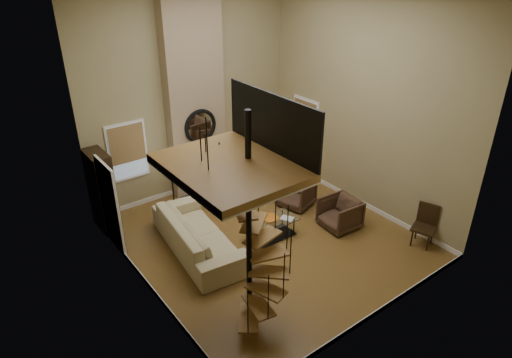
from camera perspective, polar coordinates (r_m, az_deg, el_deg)
ground at (r=10.79m, az=1.28°, el=-7.43°), size 6.00×6.50×0.01m
back_wall at (r=12.08m, az=-8.28°, el=10.72°), size 6.00×0.02×5.50m
front_wall at (r=7.45m, az=17.08°, el=-1.09°), size 6.00×0.02×5.50m
left_wall at (r=8.13m, az=-15.42°, el=1.59°), size 0.02×6.50×5.50m
right_wall at (r=11.50m, az=13.46°, el=9.40°), size 0.02×6.50×5.50m
baseboard_back at (r=13.08m, az=-7.48°, el=-0.64°), size 6.00×0.02×0.12m
baseboard_front at (r=9.01m, az=14.62°, el=-16.30°), size 6.00×0.02×0.12m
baseboard_left at (r=9.58m, az=-13.34°, el=-13.04°), size 0.02×6.50×0.12m
baseboard_right at (r=12.55m, az=12.12°, el=-2.35°), size 0.02×6.50×0.12m
chimney_breast at (r=11.92m, az=-7.82°, el=10.52°), size 1.60×0.38×5.50m
hearth at (r=12.59m, az=-5.94°, el=-1.95°), size 1.50×0.60×0.04m
firebox at (r=12.57m, az=-6.74°, el=0.68°), size 0.95×0.02×0.72m
mantel at (r=12.25m, az=-6.70°, el=3.05°), size 1.70×0.18×0.06m
mirror_frame at (r=11.99m, az=-7.06°, el=6.63°), size 0.94×0.10×0.94m
mirror_disc at (r=12.00m, az=-7.08°, el=6.65°), size 0.80×0.01×0.80m
vase_left at (r=11.98m, az=-9.10°, el=3.12°), size 0.24×0.24×0.25m
vase_right at (r=12.51m, az=-4.47°, el=4.37°), size 0.20×0.20×0.21m
window_back at (r=11.70m, az=-15.96°, el=3.48°), size 1.02×0.06×1.52m
window_right at (r=13.13m, az=6.25°, el=7.04°), size 0.06×1.02×1.52m
entry_door at (r=10.44m, az=-17.90°, el=-3.35°), size 0.10×1.05×2.16m
loft at (r=6.85m, az=-2.65°, el=2.16°), size 1.70×2.20×1.09m
spiral_stair at (r=7.72m, az=-0.84°, el=-7.12°), size 1.47×1.47×4.06m
hutch at (r=11.37m, az=-18.94°, el=-1.48°), size 0.42×0.90×2.01m
sofa at (r=10.27m, az=-7.45°, el=-6.98°), size 1.48×3.06×0.86m
armchair_near at (r=12.00m, az=5.29°, el=-1.67°), size 1.05×1.03×0.77m
armchair_far at (r=11.24m, az=10.88°, el=-4.23°), size 0.93×0.91×0.79m
coffee_table at (r=10.63m, az=1.92°, el=-6.17°), size 1.28×0.65×0.47m
bowl at (r=10.54m, az=1.77°, el=-5.08°), size 0.38×0.38×0.09m
book at (r=10.62m, az=3.92°, el=-5.09°), size 0.34×0.37×0.03m
floor_lamp at (r=11.18m, az=-10.78°, el=1.79°), size 0.37×0.37×1.70m
accent_lamp at (r=13.52m, az=-1.00°, el=1.47°), size 0.13×0.13×0.46m
side_chair at (r=11.03m, az=20.68°, el=-5.30°), size 0.63×0.63×1.02m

